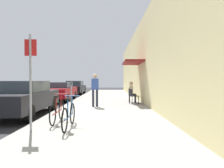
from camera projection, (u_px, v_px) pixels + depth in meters
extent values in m
plane|color=#2D2D30|center=(58.00, 111.00, 9.46)|extent=(60.00, 60.00, 0.00)
cube|color=#9E9B93|center=(105.00, 104.00, 11.48)|extent=(4.50, 32.00, 0.12)
cube|color=beige|center=(145.00, 61.00, 11.47)|extent=(0.30, 32.00, 5.26)
cube|color=maroon|center=(132.00, 62.00, 12.06)|extent=(1.10, 2.80, 0.12)
cube|color=black|center=(24.00, 100.00, 8.14)|extent=(1.80, 4.40, 0.68)
cube|color=#333D47|center=(25.00, 86.00, 8.28)|extent=(1.48, 2.11, 0.47)
cylinder|color=black|center=(52.00, 104.00, 9.52)|extent=(0.22, 0.64, 0.64)
cylinder|color=black|center=(20.00, 104.00, 9.50)|extent=(0.22, 0.64, 0.64)
cylinder|color=black|center=(29.00, 114.00, 6.79)|extent=(0.22, 0.64, 0.64)
cube|color=maroon|center=(60.00, 92.00, 14.03)|extent=(1.80, 4.40, 0.62)
cube|color=#333D47|center=(60.00, 85.00, 14.17)|extent=(1.48, 2.11, 0.41)
cylinder|color=black|center=(74.00, 95.00, 15.41)|extent=(0.22, 0.64, 0.64)
cylinder|color=black|center=(54.00, 95.00, 15.39)|extent=(0.22, 0.64, 0.64)
cylinder|color=black|center=(66.00, 98.00, 12.69)|extent=(0.22, 0.64, 0.64)
cylinder|color=black|center=(42.00, 98.00, 12.67)|extent=(0.22, 0.64, 0.64)
cube|color=black|center=(75.00, 89.00, 20.21)|extent=(1.80, 4.40, 0.61)
cube|color=#333D47|center=(75.00, 83.00, 20.35)|extent=(1.48, 2.11, 0.50)
cylinder|color=black|center=(84.00, 91.00, 21.59)|extent=(0.22, 0.64, 0.64)
cylinder|color=black|center=(70.00, 91.00, 21.57)|extent=(0.22, 0.64, 0.64)
cylinder|color=black|center=(80.00, 92.00, 18.87)|extent=(0.22, 0.64, 0.64)
cylinder|color=black|center=(64.00, 92.00, 18.85)|extent=(0.22, 0.64, 0.64)
cylinder|color=slate|center=(71.00, 95.00, 10.46)|extent=(0.07, 0.07, 1.10)
cube|color=#383D42|center=(71.00, 83.00, 10.45)|extent=(0.12, 0.10, 0.22)
cylinder|color=gray|center=(31.00, 83.00, 5.19)|extent=(0.06, 0.06, 2.60)
cube|color=red|center=(31.00, 48.00, 5.19)|extent=(0.32, 0.02, 0.44)
torus|color=black|center=(61.00, 110.00, 6.86)|extent=(0.04, 0.66, 0.66)
torus|color=black|center=(53.00, 115.00, 5.81)|extent=(0.04, 0.66, 0.66)
cylinder|color=maroon|center=(57.00, 112.00, 6.34)|extent=(0.04, 1.05, 0.04)
cylinder|color=maroon|center=(56.00, 105.00, 6.18)|extent=(0.04, 0.04, 0.50)
cube|color=black|center=(56.00, 97.00, 6.18)|extent=(0.10, 0.20, 0.06)
cylinder|color=maroon|center=(61.00, 102.00, 6.81)|extent=(0.03, 0.03, 0.56)
cylinder|color=maroon|center=(61.00, 94.00, 6.80)|extent=(0.46, 0.03, 0.03)
torus|color=black|center=(72.00, 113.00, 6.08)|extent=(0.04, 0.66, 0.66)
torus|color=black|center=(65.00, 120.00, 5.03)|extent=(0.04, 0.66, 0.66)
cylinder|color=#1E4C8C|center=(69.00, 117.00, 5.55)|extent=(0.04, 1.05, 0.04)
cylinder|color=#1E4C8C|center=(68.00, 109.00, 5.40)|extent=(0.04, 0.04, 0.50)
cube|color=black|center=(68.00, 99.00, 5.39)|extent=(0.10, 0.20, 0.06)
cylinder|color=#1E4C8C|center=(72.00, 105.00, 6.02)|extent=(0.03, 0.03, 0.56)
cylinder|color=#1E4C8C|center=(72.00, 96.00, 6.01)|extent=(0.46, 0.03, 0.03)
cylinder|color=black|center=(136.00, 100.00, 11.40)|extent=(0.04, 0.04, 0.45)
cylinder|color=black|center=(138.00, 100.00, 11.03)|extent=(0.04, 0.04, 0.45)
cylinder|color=black|center=(130.00, 100.00, 11.30)|extent=(0.04, 0.04, 0.45)
cylinder|color=black|center=(132.00, 101.00, 10.93)|extent=(0.04, 0.04, 0.45)
cube|color=black|center=(134.00, 96.00, 11.16)|extent=(0.53, 0.53, 0.03)
cube|color=black|center=(131.00, 92.00, 11.10)|extent=(0.14, 0.43, 0.40)
cylinder|color=black|center=(136.00, 99.00, 12.14)|extent=(0.04, 0.04, 0.45)
cylinder|color=black|center=(135.00, 99.00, 11.77)|extent=(0.04, 0.04, 0.45)
cylinder|color=black|center=(130.00, 98.00, 12.21)|extent=(0.04, 0.04, 0.45)
cylinder|color=black|center=(129.00, 99.00, 11.83)|extent=(0.04, 0.04, 0.45)
cube|color=black|center=(132.00, 95.00, 11.98)|extent=(0.51, 0.51, 0.03)
cube|color=black|center=(129.00, 92.00, 12.01)|extent=(0.11, 0.44, 0.40)
cylinder|color=#232838|center=(135.00, 98.00, 12.06)|extent=(0.11, 0.11, 0.47)
cylinder|color=#232838|center=(133.00, 95.00, 12.07)|extent=(0.38, 0.20, 0.14)
cylinder|color=#232838|center=(135.00, 99.00, 11.86)|extent=(0.11, 0.11, 0.47)
cylinder|color=#232838|center=(133.00, 95.00, 11.87)|extent=(0.38, 0.20, 0.14)
cube|color=#CCB28C|center=(131.00, 90.00, 11.99)|extent=(0.28, 0.39, 0.56)
sphere|color=tan|center=(131.00, 83.00, 11.98)|extent=(0.22, 0.22, 0.22)
cylinder|color=#232838|center=(93.00, 98.00, 10.04)|extent=(0.12, 0.12, 0.90)
cylinder|color=#232838|center=(97.00, 98.00, 10.04)|extent=(0.12, 0.12, 0.90)
cube|color=#334C99|center=(95.00, 84.00, 10.03)|extent=(0.36, 0.22, 0.56)
sphere|color=tan|center=(95.00, 76.00, 10.02)|extent=(0.22, 0.22, 0.22)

